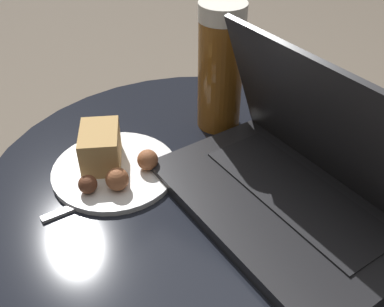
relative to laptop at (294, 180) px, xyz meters
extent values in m
cylinder|color=black|center=(-0.13, -0.03, -0.32)|extent=(0.08, 0.08, 0.50)
cylinder|color=black|center=(-0.13, -0.03, -0.06)|extent=(0.68, 0.68, 0.02)
cube|color=#232326|center=(-0.01, -0.02, -0.04)|extent=(0.41, 0.32, 0.02)
cube|color=black|center=(0.00, 0.01, -0.03)|extent=(0.30, 0.19, 0.00)
cube|color=#232326|center=(0.02, 0.04, 0.07)|extent=(0.37, 0.20, 0.21)
cube|color=silver|center=(0.01, 0.04, 0.07)|extent=(0.34, 0.17, 0.18)
cylinder|color=brown|center=(-0.20, 0.11, 0.05)|extent=(0.08, 0.08, 0.19)
cylinder|color=white|center=(-0.20, 0.11, 0.16)|extent=(0.08, 0.08, 0.03)
cylinder|color=white|center=(-0.25, -0.10, -0.04)|extent=(0.19, 0.19, 0.01)
cube|color=tan|center=(-0.28, -0.10, -0.01)|extent=(0.10, 0.10, 0.06)
sphere|color=brown|center=(-0.24, -0.16, -0.02)|extent=(0.03, 0.03, 0.03)
sphere|color=#9E5B38|center=(-0.22, -0.13, -0.02)|extent=(0.03, 0.03, 0.03)
sphere|color=#9E5B38|center=(-0.21, -0.07, -0.02)|extent=(0.03, 0.03, 0.03)
cube|color=#B2B2B7|center=(-0.24, -0.17, -0.04)|extent=(0.06, 0.13, 0.00)
cube|color=#B2B2B7|center=(-0.20, -0.08, -0.04)|extent=(0.04, 0.06, 0.00)
camera|label=1|loc=(0.17, -0.46, 0.41)|focal=42.00mm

